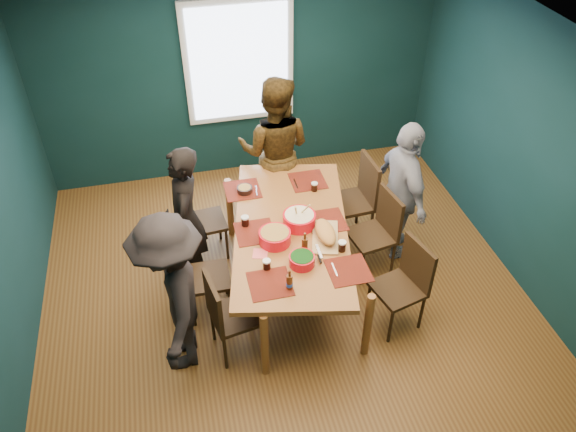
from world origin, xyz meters
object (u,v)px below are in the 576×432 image
chair_left_near (226,311)px  person_back (275,151)px  chair_right_near (407,279)px  person_near_left (173,296)px  cutting_board (325,233)px  chair_right_far (359,194)px  chair_left_far (197,217)px  chair_right_mid (379,227)px  person_far_left (186,219)px  bowl_dumpling (299,219)px  dining_table (291,233)px  bowl_herbs (302,260)px  chair_left_mid (198,272)px  person_right (402,193)px  bowl_salad (275,237)px

chair_left_near → person_back: bearing=55.2°
chair_right_near → person_near_left: 2.19m
cutting_board → chair_right_far: bearing=69.6°
chair_left_near → person_back: (0.89, 1.97, 0.35)m
chair_left_far → chair_left_near: (0.10, -1.42, 0.01)m
chair_right_far → chair_right_mid: 0.56m
person_far_left → bowl_dumpling: person_far_left is taller
chair_right_far → cutting_board: size_ratio=1.66×
dining_table → bowl_herbs: (-0.03, -0.54, 0.13)m
chair_left_mid → chair_right_far: chair_right_far is taller
chair_left_mid → person_near_left: bearing=-113.3°
chair_right_near → person_far_left: (-1.97, 1.09, 0.25)m
person_far_left → chair_right_far: bearing=103.7°
chair_right_near → person_back: 2.18m
person_back → person_right: size_ratio=1.10×
chair_right_mid → person_back: size_ratio=0.54×
bowl_herbs → chair_left_mid: bearing=156.4°
bowl_herbs → cutting_board: 0.43m
chair_right_far → bowl_herbs: 1.55m
cutting_board → person_near_left: bearing=-147.8°
chair_left_far → person_right: size_ratio=0.56×
person_back → person_right: person_back is taller
chair_right_mid → bowl_salad: size_ratio=3.16×
chair_left_far → chair_left_near: size_ratio=0.98×
person_right → bowl_herbs: size_ratio=6.94×
dining_table → chair_left_near: 1.05m
chair_right_far → bowl_herbs: (-0.97, -1.18, 0.28)m
bowl_herbs → cutting_board: bearing=44.0°
chair_left_mid → chair_left_near: 0.59m
dining_table → bowl_salad: (-0.20, -0.18, 0.15)m
chair_left_mid → person_far_left: bearing=95.4°
bowl_dumpling → bowl_herbs: 0.56m
chair_left_far → chair_left_near: 1.43m
chair_left_mid → person_near_left: size_ratio=0.57×
chair_left_far → chair_left_near: bearing=-91.1°
person_back → cutting_board: (0.16, -1.52, -0.01)m
chair_right_mid → person_right: person_right is taller
chair_right_far → bowl_salad: size_ratio=3.38×
bowl_dumpling → person_far_left: bearing=160.3°
chair_right_far → cutting_board: 1.14m
chair_left_far → person_near_left: (-0.33, -1.39, 0.30)m
chair_left_far → bowl_salad: bowl_salad is taller
dining_table → person_back: (0.12, 1.29, 0.15)m
chair_left_far → person_right: person_right is taller
dining_table → chair_left_mid: size_ratio=2.51×
chair_left_near → person_far_left: size_ratio=0.59×
dining_table → chair_left_near: chair_left_near is taller
chair_left_near → person_near_left: 0.52m
bowl_dumpling → person_right: bearing=12.4°
person_right → bowl_dumpling: bearing=99.8°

